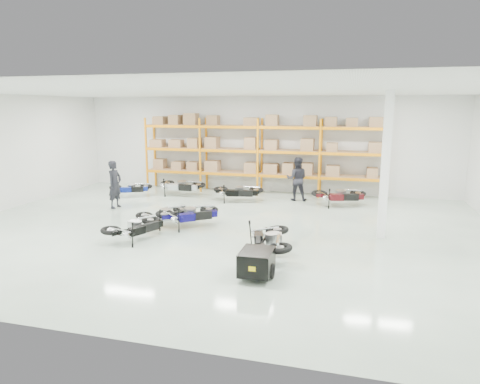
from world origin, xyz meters
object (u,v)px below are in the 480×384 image
(person_back, at_px, (297,179))
(moto_blue_centre, at_px, (189,210))
(moto_black_far_left, at_px, (136,223))
(moto_touring_right, at_px, (270,235))
(trailer, at_px, (257,262))
(person_left, at_px, (115,184))
(moto_back_c, at_px, (238,188))
(moto_back_b, at_px, (180,183))
(moto_silver_left, at_px, (166,211))
(moto_back_a, at_px, (130,186))
(moto_back_d, at_px, (340,192))

(person_back, bearing_deg, moto_blue_centre, 55.26)
(moto_black_far_left, relative_size, moto_touring_right, 0.91)
(trailer, relative_size, person_left, 0.83)
(moto_black_far_left, distance_m, trailer, 4.60)
(moto_blue_centre, relative_size, moto_touring_right, 0.97)
(person_left, bearing_deg, moto_back_c, -55.87)
(trailer, relative_size, moto_back_b, 0.82)
(moto_back_b, height_order, person_back, person_back)
(moto_back_b, xyz_separation_m, person_left, (-1.58, -2.95, 0.36))
(moto_back_b, bearing_deg, moto_touring_right, -137.17)
(trailer, height_order, moto_back_c, moto_back_c)
(moto_silver_left, bearing_deg, moto_black_far_left, 121.50)
(moto_silver_left, distance_m, moto_back_a, 5.43)
(moto_touring_right, height_order, moto_back_b, moto_touring_right)
(moto_back_b, height_order, moto_back_c, moto_back_b)
(moto_back_a, bearing_deg, moto_touring_right, -152.57)
(moto_back_b, bearing_deg, person_back, -82.09)
(person_left, bearing_deg, moto_black_far_left, -135.76)
(moto_black_far_left, xyz_separation_m, moto_back_c, (1.54, 6.12, 0.03))
(moto_blue_centre, bearing_deg, moto_back_d, -86.25)
(moto_black_far_left, relative_size, moto_back_a, 1.07)
(moto_back_a, relative_size, person_back, 0.87)
(moto_back_a, distance_m, person_back, 7.50)
(moto_back_b, bearing_deg, moto_back_a, 116.79)
(moto_black_far_left, distance_m, moto_back_c, 6.31)
(moto_silver_left, xyz_separation_m, moto_black_far_left, (-0.18, -1.77, 0.02))
(moto_blue_centre, relative_size, moto_back_c, 1.02)
(moto_touring_right, bearing_deg, moto_back_b, 116.68)
(moto_back_d, bearing_deg, trailer, 154.70)
(moto_touring_right, bearing_deg, moto_back_c, 100.69)
(moto_back_c, height_order, moto_back_d, moto_back_d)
(moto_black_far_left, bearing_deg, moto_back_b, -54.19)
(moto_black_far_left, bearing_deg, moto_touring_right, -159.45)
(moto_touring_right, height_order, trailer, moto_touring_right)
(moto_blue_centre, distance_m, moto_back_a, 5.99)
(person_back, bearing_deg, moto_back_b, -1.68)
(person_left, distance_m, person_back, 7.63)
(moto_back_b, distance_m, person_left, 3.37)
(moto_silver_left, relative_size, moto_touring_right, 0.87)
(moto_blue_centre, relative_size, moto_black_far_left, 1.07)
(moto_back_c, xyz_separation_m, person_left, (-4.47, -2.38, 0.39))
(moto_back_b, bearing_deg, moto_back_c, -96.79)
(moto_back_c, relative_size, moto_back_d, 0.97)
(moto_back_a, xyz_separation_m, moto_back_c, (4.97, 0.29, 0.07))
(trailer, distance_m, moto_back_a, 10.84)
(moto_silver_left, height_order, moto_back_a, moto_silver_left)
(moto_back_a, height_order, moto_back_d, moto_back_d)
(moto_touring_right, xyz_separation_m, trailer, (0.00, -1.60, -0.20))
(person_left, bearing_deg, moto_touring_right, -113.32)
(moto_back_a, bearing_deg, moto_black_far_left, -173.38)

